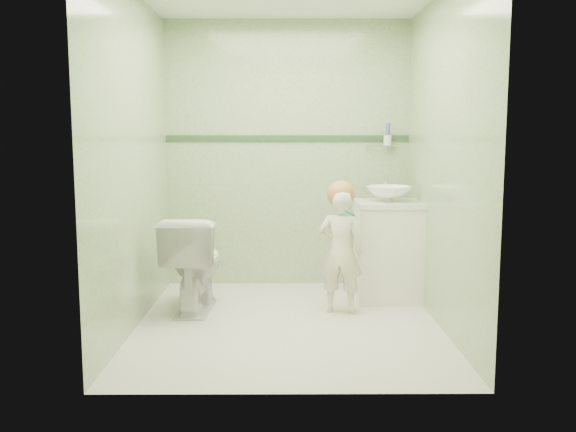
{
  "coord_description": "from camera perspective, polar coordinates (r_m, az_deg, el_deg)",
  "views": [
    {
      "loc": [
        -0.02,
        -4.42,
        1.38
      ],
      "look_at": [
        0.0,
        0.15,
        0.78
      ],
      "focal_mm": 38.71,
      "sensor_mm": 36.0,
      "label": 1
    }
  ],
  "objects": [
    {
      "name": "hair_cap",
      "position": [
        4.79,
        4.89,
        2.0
      ],
      "size": [
        0.21,
        0.21,
        0.21
      ],
      "primitive_type": "sphere",
      "color": "#BA7C3F",
      "rests_on": "toddler"
    },
    {
      "name": "vanity",
      "position": [
        5.28,
        9.13,
        -3.3
      ],
      "size": [
        0.52,
        0.5,
        0.8
      ],
      "primitive_type": "cube",
      "color": "white",
      "rests_on": "ground"
    },
    {
      "name": "trim_stripe",
      "position": [
        5.66,
        -0.06,
        7.18
      ],
      "size": [
        2.2,
        0.02,
        0.05
      ],
      "primitive_type": "cube",
      "color": "#2B472B",
      "rests_on": "room_shell"
    },
    {
      "name": "room_shell",
      "position": [
        4.42,
        0.01,
        5.15
      ],
      "size": [
        2.5,
        2.54,
        2.4
      ],
      "color": "#89AB79",
      "rests_on": "ground"
    },
    {
      "name": "ground",
      "position": [
        4.63,
        0.01,
        -9.86
      ],
      "size": [
        2.5,
        2.5,
        0.0
      ],
      "primitive_type": "plane",
      "color": "silver",
      "rests_on": "ground"
    },
    {
      "name": "toilet",
      "position": [
        4.95,
        -8.64,
        -4.29
      ],
      "size": [
        0.46,
        0.76,
        0.76
      ],
      "primitive_type": "imported",
      "rotation": [
        0.0,
        0.0,
        3.1
      ],
      "color": "white",
      "rests_on": "ground"
    },
    {
      "name": "counter",
      "position": [
        5.22,
        9.22,
        1.12
      ],
      "size": [
        0.54,
        0.52,
        0.04
      ],
      "primitive_type": "cube",
      "color": "white",
      "rests_on": "vanity"
    },
    {
      "name": "toddler",
      "position": [
        4.83,
        4.85,
        -3.3
      ],
      "size": [
        0.39,
        0.3,
        0.96
      ],
      "primitive_type": "imported",
      "rotation": [
        0.0,
        0.0,
        2.92
      ],
      "color": "beige",
      "rests_on": "ground"
    },
    {
      "name": "faucet",
      "position": [
        5.39,
        8.93,
        3.07
      ],
      "size": [
        0.03,
        0.13,
        0.18
      ],
      "color": "silver",
      "rests_on": "counter"
    },
    {
      "name": "basin",
      "position": [
        5.22,
        9.24,
        2.04
      ],
      "size": [
        0.37,
        0.37,
        0.13
      ],
      "primitive_type": "imported",
      "color": "white",
      "rests_on": "counter"
    },
    {
      "name": "cup_holder",
      "position": [
        5.68,
        9.06,
        6.91
      ],
      "size": [
        0.26,
        0.07,
        0.21
      ],
      "color": "silver",
      "rests_on": "room_shell"
    },
    {
      "name": "teal_toothbrush",
      "position": [
        4.64,
        5.59,
        0.32
      ],
      "size": [
        0.11,
        0.14,
        0.08
      ],
      "color": "#028D64",
      "rests_on": "toddler"
    }
  ]
}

